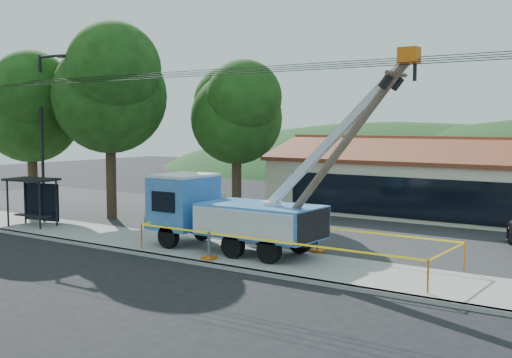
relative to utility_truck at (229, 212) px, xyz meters
The scene contains 16 objects.
ground 4.84m from the utility_truck, 77.94° to the right, with size 120.00×120.00×0.00m, color black.
curb 3.01m from the utility_truck, 67.78° to the right, with size 60.00×0.25×0.15m, color gray.
sidewalk 1.98m from the utility_truck, 23.21° to the right, with size 60.00×4.00×0.15m, color gray.
parking_lot 7.85m from the utility_truck, 82.94° to the left, with size 60.00×12.00×0.10m, color #28282B.
strip_mall 16.34m from the utility_truck, 72.40° to the left, with size 22.50×8.53×4.67m.
streetlight 13.33m from the utility_truck, behind, with size 2.13×0.22×9.00m.
tree_west_near 12.97m from the utility_truck, 161.98° to the left, with size 7.56×6.72×10.80m.
tree_west_far 16.88m from the utility_truck, behind, with size 6.84×6.08×9.48m.
tree_lot 11.41m from the utility_truck, 125.18° to the left, with size 6.30×5.60×8.94m.
hill_west 52.54m from the utility_truck, 105.53° to the left, with size 78.40×56.00×28.00m, color #153A15.
utility_truck is the anchor object (origin of this frame).
leaning_pole 5.63m from the utility_truck, ahead, with size 6.30×1.67×7.72m.
bus_shelter 12.18m from the utility_truck, behind, with size 2.78×1.98×2.47m.
caution_tape 3.05m from the utility_truck, ahead, with size 12.51×3.70×1.07m.
car_silver 11.04m from the utility_truck, 138.42° to the left, with size 1.83×4.55×1.55m, color silver.
car_white 11.13m from the utility_truck, 130.93° to the left, with size 1.84×4.51×1.31m, color silver.
Camera 1 is at (15.10, -16.47, 5.43)m, focal length 45.00 mm.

